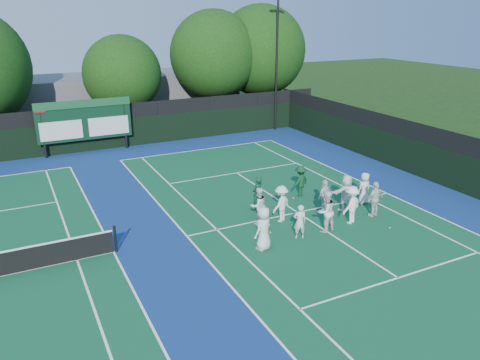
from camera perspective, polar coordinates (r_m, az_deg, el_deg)
name	(u,v)px	position (r m, az deg, el deg)	size (l,w,h in m)	color
ground	(310,221)	(21.26, 8.51, -4.93)	(120.00, 120.00, 0.00)	#16320D
court_apron	(175,239)	(19.59, -7.92, -7.12)	(34.00, 32.00, 0.01)	navy
near_court	(298,212)	(22.00, 7.03, -3.95)	(11.05, 23.85, 0.01)	#10512D
back_fence	(100,130)	(32.97, -16.67, 5.86)	(34.00, 0.08, 3.00)	black
divider_fence_right	(439,159)	(27.35, 23.12, 2.34)	(0.08, 32.00, 3.00)	black
scoreboard	(84,120)	(32.24, -18.45, 6.90)	(6.00, 0.21, 3.55)	black
clubhouse	(129,98)	(41.32, -13.38, 9.73)	(18.00, 6.00, 4.00)	slate
light_pole_right	(277,48)	(36.69, 4.53, 15.77)	(1.20, 0.30, 10.12)	black
tree_c	(124,76)	(36.43, -13.94, 12.17)	(5.72, 5.72, 7.37)	black
tree_d	(215,57)	(38.64, -3.03, 14.75)	(6.99, 6.99, 9.14)	black
tree_e	(262,53)	(40.51, 2.66, 15.22)	(7.44, 7.44, 9.55)	black
tennis_ball_0	(258,233)	(19.80, 2.26, -6.52)	(0.07, 0.07, 0.07)	#CEEB1B
tennis_ball_1	(289,207)	(22.51, 6.05, -3.27)	(0.07, 0.07, 0.07)	#CEEB1B
tennis_ball_2	(390,228)	(21.29, 17.80, -5.56)	(0.07, 0.07, 0.07)	#CEEB1B
tennis_ball_3	(270,232)	(19.91, 3.72, -6.40)	(0.07, 0.07, 0.07)	#CEEB1B
tennis_ball_4	(293,198)	(23.59, 6.53, -2.20)	(0.07, 0.07, 0.07)	#CEEB1B
player_front_0	(264,228)	(18.27, 2.90, -5.91)	(0.87, 0.57, 1.78)	silver
player_front_1	(300,222)	(19.31, 7.30, -5.06)	(0.54, 0.36, 1.48)	silver
player_front_2	(326,211)	(20.04, 10.40, -3.77)	(0.88, 0.69, 1.82)	white
player_front_3	(351,205)	(21.06, 13.43, -2.96)	(1.11, 0.64, 1.71)	white
player_front_4	(375,199)	(22.06, 16.14, -2.24)	(0.97, 0.40, 1.66)	silver
player_back_0	(258,206)	(20.48, 2.27, -3.14)	(0.81, 0.63, 1.67)	silver
player_back_1	(281,204)	(20.76, 5.04, -2.89)	(1.08, 0.62, 1.66)	white
player_back_2	(325,196)	(21.95, 10.28, -1.95)	(0.94, 0.39, 1.60)	silver
player_back_3	(346,192)	(22.40, 12.78, -1.49)	(1.61, 0.51, 1.74)	white
player_back_4	(364,188)	(23.44, 14.92, -0.96)	(0.76, 0.49, 1.55)	silver
coach_left	(257,194)	(21.76, 2.14, -1.72)	(0.61, 0.40, 1.68)	#0F3720
coach_right	(300,181)	(23.71, 7.37, -0.15)	(1.03, 0.59, 1.59)	#103B1E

